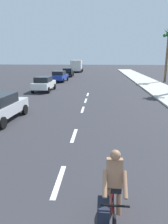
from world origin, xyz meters
The scene contains 13 objects.
ground_plane centered at (0.00, 20.00, 0.00)m, with size 160.00×160.00×0.00m, color #2D2D33.
sidewalk_strip centered at (7.96, 22.00, 0.07)m, with size 3.60×80.00×0.14m, color #B2ADA3.
lane_stripe_1 centered at (0.00, 5.01, 0.00)m, with size 0.16×1.80×0.01m, color white.
lane_stripe_2 centered at (0.00, 8.88, 0.00)m, with size 0.16×1.80×0.01m, color white.
lane_stripe_3 centered at (0.00, 14.03, 0.00)m, with size 0.16×1.80×0.01m, color white.
lane_stripe_4 centered at (0.00, 17.25, 0.00)m, with size 0.16×1.80×0.01m, color white.
lane_stripe_5 centered at (0.00, 20.29, 0.00)m, with size 0.16×1.80×0.01m, color white.
cyclist centered at (1.47, 3.31, 0.83)m, with size 0.62×1.71×1.82m.
parked_car_white centered at (-4.85, 22.06, 0.84)m, with size 1.93×4.04×1.57m.
parked_car_blue centered at (-4.87, 31.27, 0.84)m, with size 2.19×4.40×1.57m.
parked_car_black centered at (-4.86, 39.64, 0.84)m, with size 2.05×4.26×1.57m.
delivery_truck centered at (-4.46, 51.77, 1.50)m, with size 2.72×6.26×2.80m.
palm_tree_distant centered at (10.67, 31.74, 5.81)m, with size 1.94×2.00×7.56m.
Camera 1 is at (1.18, -0.64, 3.64)m, focal length 34.34 mm.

